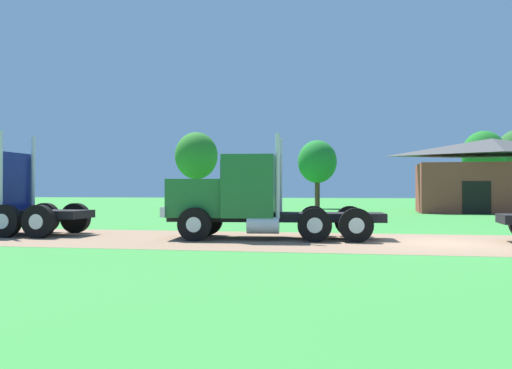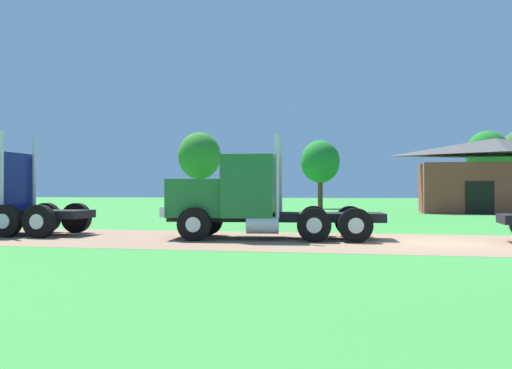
# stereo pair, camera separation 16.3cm
# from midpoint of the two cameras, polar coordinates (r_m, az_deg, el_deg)

# --- Properties ---
(ground_plane) EXTENTS (200.00, 200.00, 0.00)m
(ground_plane) POSITION_cam_midpoint_polar(r_m,az_deg,el_deg) (17.49, 19.13, -5.78)
(ground_plane) COLOR #388C38
(dirt_track) EXTENTS (120.00, 6.71, 0.01)m
(dirt_track) POSITION_cam_midpoint_polar(r_m,az_deg,el_deg) (17.49, 19.13, -5.76)
(dirt_track) COLOR #8F6F55
(dirt_track) RESTS_ON ground_plane
(truck_foreground_white) EXTENTS (7.25, 3.17, 3.38)m
(truck_foreground_white) POSITION_cam_midpoint_polar(r_m,az_deg,el_deg) (18.15, -0.84, -1.54)
(truck_foreground_white) COLOR black
(truck_foreground_white) RESTS_ON ground_plane
(shed_building) EXTENTS (10.66, 5.69, 5.26)m
(shed_building) POSITION_cam_midpoint_polar(r_m,az_deg,el_deg) (42.21, 23.64, 0.73)
(shed_building) COLOR brown
(shed_building) RESTS_ON ground_plane
(tree_left) EXTENTS (4.13, 4.13, 7.22)m
(tree_left) POSITION_cam_midpoint_polar(r_m,az_deg,el_deg) (53.59, -5.79, 2.95)
(tree_left) COLOR #513823
(tree_left) RESTS_ON ground_plane
(tree_mid) EXTENTS (3.41, 3.41, 5.99)m
(tree_mid) POSITION_cam_midpoint_polar(r_m,az_deg,el_deg) (48.58, 6.76, 2.33)
(tree_mid) COLOR #513823
(tree_mid) RESTS_ON ground_plane
(tree_right) EXTENTS (3.93, 3.93, 7.06)m
(tree_right) POSITION_cam_midpoint_polar(r_m,az_deg,el_deg) (54.70, 22.93, 2.87)
(tree_right) COLOR #513823
(tree_right) RESTS_ON ground_plane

